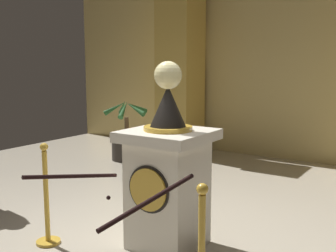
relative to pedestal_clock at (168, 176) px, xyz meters
name	(u,v)px	position (x,y,z in m)	size (l,w,h in m)	color
ground_plane	(153,242)	(-0.17, -0.02, -0.72)	(10.51, 10.51, 0.00)	#B2A893
back_wall	(294,60)	(-0.17, 4.44, 1.14)	(10.51, 0.16, 3.71)	tan
pedestal_clock	(168,176)	(0.00, 0.00, 0.00)	(0.78, 0.78, 1.82)	silver
stanchion_near	(47,209)	(-1.03, -0.63, -0.36)	(0.24, 0.24, 1.03)	gold
velvet_rope	(108,187)	(-0.07, -0.78, 0.07)	(1.16, 1.13, 0.22)	black
column_left	(180,65)	(-2.27, 3.85, 1.05)	(0.89, 0.89, 3.56)	black
potted_palm_left	(127,143)	(-2.70, 2.66, -0.39)	(0.85, 0.81, 1.16)	#2D2823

